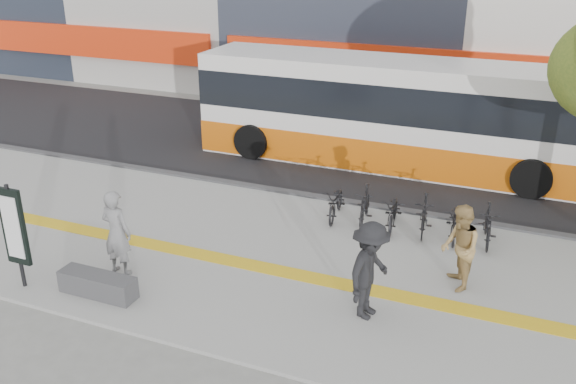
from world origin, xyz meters
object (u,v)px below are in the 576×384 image
at_px(bus, 392,116).
at_px(signboard, 14,228).
at_px(pedestrian_tan, 460,248).
at_px(pedestrian_dark, 370,271).
at_px(bench, 98,285).
at_px(seated_woman, 117,233).

bearing_deg(bus, signboard, -116.66).
bearing_deg(pedestrian_tan, pedestrian_dark, -61.27).
distance_m(bench, pedestrian_tan, 7.13).
height_order(seated_woman, pedestrian_dark, pedestrian_dark).
distance_m(bus, pedestrian_dark, 8.55).
height_order(bench, signboard, signboard).
height_order(bench, seated_woman, seated_woman).
distance_m(signboard, seated_woman, 1.93).
distance_m(bench, pedestrian_dark, 5.30).
relative_size(bus, pedestrian_tan, 6.74).
xyz_separation_m(bus, pedestrian_tan, (3.02, -6.72, -0.58)).
distance_m(bench, signboard, 1.94).
relative_size(seated_woman, pedestrian_dark, 0.98).
xyz_separation_m(signboard, seated_woman, (1.47, 1.20, -0.36)).
bearing_deg(pedestrian_tan, signboard, -89.45).
distance_m(signboard, bus, 11.20).
relative_size(bench, bus, 0.14).
xyz_separation_m(bus, seated_woman, (-3.55, -8.81, -0.54)).
bearing_deg(bench, seated_woman, 98.32).
distance_m(signboard, pedestrian_tan, 8.69).
height_order(bench, pedestrian_tan, pedestrian_tan).
bearing_deg(pedestrian_dark, bus, 22.73).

